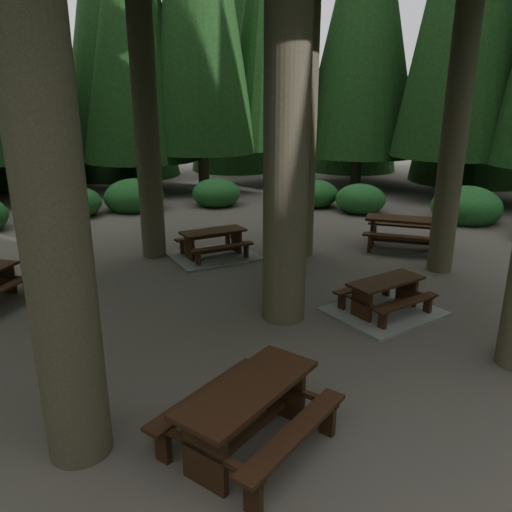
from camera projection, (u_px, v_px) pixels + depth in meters
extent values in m
plane|color=#4A433C|center=(247.00, 325.00, 9.65)|extent=(80.00, 80.00, 0.00)
cube|color=gray|center=(384.00, 311.00, 10.20)|extent=(2.57, 2.35, 0.05)
cube|color=black|center=(386.00, 281.00, 10.00)|extent=(1.77, 1.17, 0.05)
cube|color=black|center=(365.00, 286.00, 10.51)|extent=(1.62, 0.78, 0.05)
cube|color=black|center=(407.00, 303.00, 9.65)|extent=(1.62, 0.78, 0.05)
cube|color=black|center=(362.00, 305.00, 9.75)|extent=(0.24, 0.50, 0.66)
cube|color=black|center=(362.00, 302.00, 9.74)|extent=(0.52, 1.27, 0.05)
cube|color=black|center=(406.00, 291.00, 10.46)|extent=(0.24, 0.50, 0.66)
cube|color=black|center=(407.00, 288.00, 10.44)|extent=(0.52, 1.27, 0.05)
cube|color=black|center=(384.00, 305.00, 10.16)|extent=(1.31, 0.54, 0.07)
cube|color=black|center=(4.00, 288.00, 10.38)|extent=(0.99, 1.59, 0.05)
cube|color=black|center=(5.00, 279.00, 11.16)|extent=(0.49, 0.30, 0.67)
cube|color=black|center=(5.00, 276.00, 11.14)|extent=(1.23, 0.69, 0.06)
cube|color=gray|center=(214.00, 256.00, 13.76)|extent=(2.63, 2.35, 0.05)
cube|color=black|center=(213.00, 231.00, 13.55)|extent=(1.86, 1.10, 0.06)
cube|color=black|center=(205.00, 237.00, 14.13)|extent=(1.75, 0.68, 0.05)
cube|color=black|center=(222.00, 247.00, 13.15)|extent=(1.75, 0.68, 0.05)
cube|color=black|center=(190.00, 248.00, 13.35)|extent=(0.21, 0.54, 0.70)
cube|color=black|center=(190.00, 246.00, 13.33)|extent=(0.43, 1.38, 0.06)
cube|color=black|center=(236.00, 241.00, 13.98)|extent=(0.21, 0.54, 0.70)
cube|color=black|center=(236.00, 239.00, 13.97)|extent=(0.43, 1.38, 0.06)
cube|color=black|center=(214.00, 251.00, 13.72)|extent=(1.43, 0.44, 0.08)
cube|color=black|center=(403.00, 219.00, 14.33)|extent=(2.18, 1.79, 0.07)
cube|color=black|center=(403.00, 225.00, 15.06)|extent=(1.90, 1.35, 0.06)
cube|color=black|center=(401.00, 237.00, 13.81)|extent=(1.90, 1.35, 0.06)
cube|color=black|center=(373.00, 232.00, 14.72)|extent=(0.42, 0.58, 0.83)
cube|color=black|center=(373.00, 230.00, 14.69)|extent=(0.97, 1.46, 0.07)
cube|color=black|center=(432.00, 237.00, 14.21)|extent=(0.42, 0.58, 0.83)
cube|color=black|center=(432.00, 234.00, 14.19)|extent=(0.97, 1.46, 0.07)
cube|color=black|center=(401.00, 241.00, 14.53)|extent=(1.51, 1.00, 0.09)
cube|color=black|center=(248.00, 388.00, 6.03)|extent=(2.05, 1.90, 0.07)
cube|color=black|center=(207.00, 394.00, 6.51)|extent=(1.73, 1.51, 0.06)
cube|color=black|center=(295.00, 433.00, 5.76)|extent=(1.73, 1.51, 0.06)
cube|color=black|center=(205.00, 455.00, 5.54)|extent=(0.46, 0.53, 0.81)
cube|color=black|center=(205.00, 450.00, 5.52)|extent=(1.11, 1.30, 0.07)
cube|color=black|center=(284.00, 390.00, 6.79)|extent=(0.46, 0.53, 0.81)
cube|color=black|center=(284.00, 385.00, 6.77)|extent=(1.11, 1.30, 0.07)
cube|color=black|center=(248.00, 433.00, 6.23)|extent=(1.35, 1.15, 0.09)
ellipsoid|color=#1B5126|center=(466.00, 210.00, 17.65)|extent=(2.42, 2.42, 1.49)
ellipsoid|color=#1B5126|center=(360.00, 202.00, 19.04)|extent=(1.90, 1.90, 1.17)
ellipsoid|color=#1B5126|center=(315.00, 196.00, 20.11)|extent=(1.84, 1.84, 1.13)
ellipsoid|color=#1B5126|center=(216.00, 196.00, 20.23)|extent=(1.95, 1.95, 1.20)
ellipsoid|color=#1B5126|center=(135.00, 200.00, 19.46)|extent=(2.31, 2.31, 1.42)
ellipsoid|color=#1B5126|center=(75.00, 206.00, 18.37)|extent=(1.93, 1.93, 1.19)
cone|color=black|center=(366.00, 4.00, 22.55)|extent=(5.73, 5.73, 13.48)
cone|color=black|center=(132.00, 6.00, 21.14)|extent=(5.17, 5.17, 12.91)
cone|color=black|center=(7.00, 1.00, 21.16)|extent=(5.82, 5.82, 13.26)
cone|color=black|center=(234.00, 26.00, 28.15)|extent=(5.34, 5.34, 16.14)
cone|color=black|center=(109.00, 12.00, 25.82)|extent=(6.57, 6.57, 16.86)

